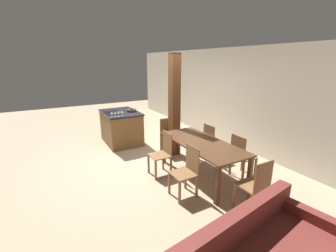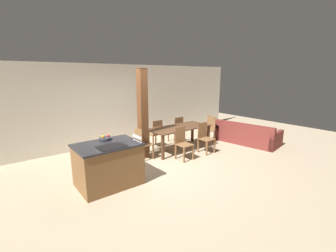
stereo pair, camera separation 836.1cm
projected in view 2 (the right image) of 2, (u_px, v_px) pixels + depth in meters
The scene contains 17 objects.
ground_plane at pixel (155, 165), 6.00m from camera, with size 16.00×16.00×0.00m, color tan.
wall_back at pixel (112, 105), 7.62m from camera, with size 11.20×0.08×2.70m.
kitchen_island at pixel (108, 164), 4.84m from camera, with size 1.32×0.96×0.94m.
fruit_bowl at pixel (105, 138), 5.02m from camera, with size 0.27×0.27×0.11m.
wine_glass_near at pixel (141, 138), 4.76m from camera, with size 0.08×0.08×0.15m.
wine_glass_middle at pixel (138, 137), 4.82m from camera, with size 0.08×0.08×0.15m.
wine_glass_far at pixel (136, 136), 4.89m from camera, with size 0.08×0.08×0.15m.
wine_glass_end at pixel (134, 135), 4.96m from camera, with size 0.08×0.08×0.15m.
dining_table at pixel (179, 130), 7.10m from camera, with size 2.02×0.89×0.74m.
dining_chair_near_left at pixel (183, 143), 6.36m from camera, with size 0.40×0.40×0.92m.
dining_chair_near_right at pixel (205, 137), 6.91m from camera, with size 0.40×0.40×0.92m.
dining_chair_far_left at pixel (156, 133), 7.38m from camera, with size 0.40×0.40×0.92m.
dining_chair_far_right at pixel (177, 129), 7.93m from camera, with size 0.40×0.40×0.92m.
dining_chair_head_end at pixel (142, 143), 6.31m from camera, with size 0.40×0.40×0.92m.
dining_chair_foot_end at pixel (209, 129), 7.98m from camera, with size 0.40×0.40×0.92m.
couch at pixel (247, 136), 7.88m from camera, with size 1.24×2.19×0.76m.
timber_post at pixel (143, 115), 6.27m from camera, with size 0.23×0.23×2.52m.
Camera 2 is at (-3.20, -4.62, 2.37)m, focal length 24.00 mm.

